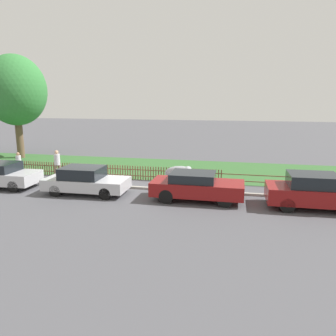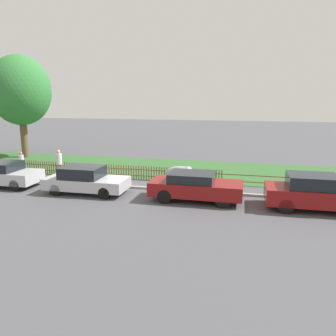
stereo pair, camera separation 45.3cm
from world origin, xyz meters
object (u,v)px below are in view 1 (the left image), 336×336
parked_car_red_compact (196,186)px  parked_car_white_van (316,191)px  parked_car_black_saloon (3,175)px  pedestrian_by_lamp (57,163)px  covered_motorcycle (181,174)px  parked_car_navy_estate (86,180)px  tree_behind_motorcycle (15,91)px  pedestrian_near_fence (19,163)px

parked_car_red_compact → parked_car_white_van: size_ratio=1.00×
parked_car_black_saloon → pedestrian_by_lamp: 3.14m
parked_car_white_van → covered_motorcycle: bearing=156.6°
parked_car_navy_estate → tree_behind_motorcycle: (-10.11, 8.65, 4.77)m
parked_car_red_compact → tree_behind_motorcycle: (-15.85, 8.59, 4.74)m
parked_car_navy_estate → pedestrian_near_fence: bearing=154.6°
parked_car_white_van → pedestrian_by_lamp: pedestrian_by_lamp is taller
parked_car_navy_estate → parked_car_black_saloon: bearing=177.1°
tree_behind_motorcycle → pedestrian_by_lamp: tree_behind_motorcycle is taller
parked_car_red_compact → tree_behind_motorcycle: 18.65m
pedestrian_by_lamp → parked_car_white_van: bearing=-68.4°
covered_motorcycle → tree_behind_motorcycle: size_ratio=0.24×
parked_car_navy_estate → tree_behind_motorcycle: size_ratio=0.52×
parked_car_black_saloon → tree_behind_motorcycle: 10.98m
parked_car_navy_estate → parked_car_red_compact: parked_car_navy_estate is taller
parked_car_navy_estate → parked_car_white_van: 11.09m
parked_car_red_compact → pedestrian_near_fence: 11.87m
parked_car_white_van → pedestrian_by_lamp: (-14.27, 2.68, 0.20)m
parked_car_white_van → covered_motorcycle: 7.09m
covered_motorcycle → pedestrian_near_fence: 10.38m
parked_car_navy_estate → parked_car_white_van: size_ratio=0.97×
tree_behind_motorcycle → parked_car_red_compact: bearing=-28.5°
parked_car_navy_estate → covered_motorcycle: (4.54, 2.68, -0.02)m
parked_car_navy_estate → pedestrian_near_fence: pedestrian_near_fence is taller
pedestrian_near_fence → pedestrian_by_lamp: pedestrian_by_lamp is taller
parked_car_black_saloon → parked_car_white_van: (16.12, -0.16, 0.09)m
parked_car_black_saloon → tree_behind_motorcycle: size_ratio=0.46×
parked_car_black_saloon → pedestrian_near_fence: pedestrian_near_fence is taller
parked_car_black_saloon → parked_car_white_van: 16.12m
parked_car_black_saloon → parked_car_navy_estate: (5.03, -0.15, -0.00)m
parked_car_navy_estate → tree_behind_motorcycle: 14.13m
parked_car_black_saloon → parked_car_white_van: size_ratio=0.86×
parked_car_red_compact → pedestrian_near_fence: size_ratio=2.85×
covered_motorcycle → parked_car_white_van: bearing=-23.7°
parked_car_navy_estate → parked_car_red_compact: bearing=-0.6°
covered_motorcycle → pedestrian_near_fence: pedestrian_near_fence is taller
parked_car_black_saloon → pedestrian_near_fence: size_ratio=2.46×
parked_car_red_compact → tree_behind_motorcycle: size_ratio=0.53×
pedestrian_near_fence → parked_car_white_van: bearing=-137.5°
pedestrian_near_fence → covered_motorcycle: bearing=-128.4°
parked_car_black_saloon → parked_car_red_compact: size_ratio=0.86×
parked_car_black_saloon → pedestrian_near_fence: bearing=106.2°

